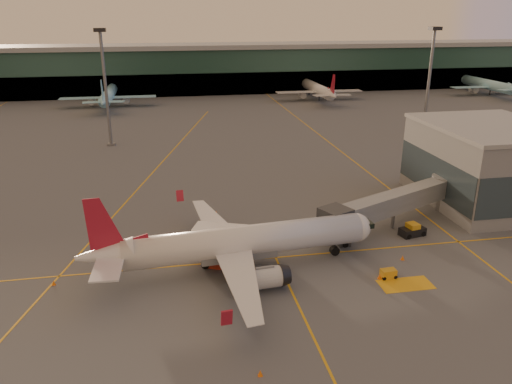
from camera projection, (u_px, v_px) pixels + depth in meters
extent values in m
plane|color=#4C4F54|center=(242.00, 281.00, 56.72)|extent=(600.00, 600.00, 0.00)
cube|color=gold|center=(236.00, 261.00, 61.34)|extent=(80.00, 0.25, 0.01)
cube|color=gold|center=(155.00, 170.00, 96.61)|extent=(31.30, 115.98, 0.01)
cube|color=gold|center=(316.00, 132.00, 126.52)|extent=(0.25, 160.00, 0.01)
cube|color=gold|center=(304.00, 317.00, 50.17)|extent=(0.25, 30.00, 0.01)
cube|color=gold|center=(406.00, 284.00, 56.08)|extent=(6.00, 3.00, 0.01)
cube|color=#19382D|center=(183.00, 71.00, 185.25)|extent=(400.00, 18.00, 16.00)
cube|color=gray|center=(182.00, 46.00, 182.25)|extent=(400.00, 20.00, 1.60)
cube|color=black|center=(184.00, 85.00, 178.76)|extent=(400.00, 1.00, 8.00)
cube|color=slate|center=(487.00, 166.00, 78.45)|extent=(18.00, 22.00, 12.00)
cube|color=#2D3D47|center=(434.00, 175.00, 77.27)|extent=(0.30, 21.60, 6.00)
cube|color=gray|center=(494.00, 127.00, 76.30)|extent=(18.40, 22.40, 0.60)
cylinder|color=slate|center=(106.00, 90.00, 110.06)|extent=(0.70, 0.70, 25.00)
cube|color=black|center=(100.00, 30.00, 105.72)|extent=(2.40, 2.40, 0.80)
cube|color=slate|center=(111.00, 144.00, 114.24)|extent=(1.60, 1.60, 0.50)
cylinder|color=slate|center=(429.00, 84.00, 119.11)|extent=(0.70, 0.70, 25.00)
cube|color=black|center=(435.00, 28.00, 114.78)|extent=(2.40, 2.40, 0.80)
cube|color=slate|center=(423.00, 134.00, 123.30)|extent=(1.60, 1.60, 0.50)
cylinder|color=silver|center=(246.00, 241.00, 58.37)|extent=(28.54, 6.14, 3.64)
sphere|color=silver|center=(356.00, 227.00, 61.93)|extent=(3.56, 3.56, 3.56)
cube|color=black|center=(364.00, 223.00, 62.04)|extent=(1.84, 2.50, 0.64)
cone|color=silver|center=(105.00, 255.00, 54.28)|extent=(6.50, 3.99, 3.45)
cube|color=silver|center=(108.00, 267.00, 51.52)|extent=(3.23, 6.01, 0.18)
cylinder|color=silver|center=(265.00, 278.00, 54.22)|extent=(3.99, 2.69, 2.36)
cylinder|color=black|center=(234.00, 274.00, 56.67)|extent=(1.74, 1.41, 1.64)
cylinder|color=black|center=(234.00, 270.00, 56.50)|extent=(0.33, 0.33, 1.00)
cube|color=silver|center=(108.00, 242.00, 57.15)|extent=(4.19, 6.39, 0.18)
cylinder|color=silver|center=(241.00, 236.00, 64.23)|extent=(3.99, 2.69, 2.36)
cylinder|color=black|center=(225.00, 255.00, 60.95)|extent=(1.74, 1.41, 1.64)
cylinder|color=black|center=(225.00, 252.00, 60.78)|extent=(0.33, 0.33, 1.00)
cube|color=slate|center=(237.00, 251.00, 58.52)|extent=(9.20, 3.70, 1.45)
cylinder|color=black|center=(334.00, 251.00, 62.20)|extent=(1.21, 0.83, 1.15)
cube|color=slate|center=(395.00, 202.00, 69.42)|extent=(22.56, 12.53, 2.70)
cube|color=#2D3035|center=(335.00, 220.00, 63.53)|extent=(4.53, 4.53, 3.00)
cube|color=#2D3035|center=(343.00, 235.00, 65.55)|extent=(1.60, 2.40, 2.40)
cylinder|color=black|center=(345.00, 244.00, 64.80)|extent=(0.80, 0.40, 0.80)
cylinder|color=black|center=(340.00, 237.00, 66.84)|extent=(0.80, 0.40, 0.80)
cylinder|color=slate|center=(393.00, 219.00, 70.31)|extent=(0.50, 0.50, 2.64)
cylinder|color=slate|center=(446.00, 185.00, 75.94)|extent=(4.40, 4.40, 3.00)
cylinder|color=slate|center=(444.00, 201.00, 76.84)|extent=(2.40, 2.40, 2.64)
cube|color=#A22817|center=(224.00, 259.00, 60.11)|extent=(4.24, 3.74, 1.65)
cube|color=silver|center=(221.00, 239.00, 59.29)|extent=(6.95, 4.88, 3.09)
cylinder|color=black|center=(205.00, 265.00, 59.35)|extent=(1.06, 0.72, 0.99)
cylinder|color=black|center=(238.00, 268.00, 58.65)|extent=(1.06, 0.72, 0.99)
cube|color=gold|center=(388.00, 274.00, 57.34)|extent=(1.79, 1.13, 1.04)
cylinder|color=black|center=(384.00, 278.00, 56.89)|extent=(0.45, 0.24, 0.43)
cylinder|color=black|center=(395.00, 277.00, 57.20)|extent=(0.45, 0.24, 0.43)
cube|color=black|center=(412.00, 232.00, 68.20)|extent=(3.73, 2.49, 1.11)
cube|color=gold|center=(413.00, 226.00, 67.94)|extent=(1.72, 1.87, 0.91)
cylinder|color=black|center=(409.00, 237.00, 67.13)|extent=(0.75, 0.44, 0.70)
cylinder|color=black|center=(423.00, 234.00, 68.00)|extent=(0.75, 0.44, 0.70)
cone|color=orange|center=(403.00, 258.00, 61.56)|extent=(0.46, 0.46, 0.59)
cube|color=orange|center=(402.00, 260.00, 61.65)|extent=(0.40, 0.40, 0.03)
cone|color=orange|center=(54.00, 283.00, 55.89)|extent=(0.43, 0.43, 0.54)
cube|color=orange|center=(54.00, 285.00, 55.98)|extent=(0.37, 0.37, 0.03)
cone|color=orange|center=(260.00, 373.00, 41.95)|extent=(0.44, 0.44, 0.56)
cube|color=orange|center=(260.00, 375.00, 42.04)|extent=(0.38, 0.38, 0.03)
cone|color=orange|center=(216.00, 212.00, 75.59)|extent=(0.39, 0.39, 0.49)
cube|color=orange|center=(216.00, 214.00, 75.66)|extent=(0.33, 0.33, 0.03)
cone|color=orange|center=(379.00, 276.00, 57.21)|extent=(0.43, 0.43, 0.55)
cube|color=orange|center=(379.00, 278.00, 57.30)|extent=(0.37, 0.37, 0.03)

